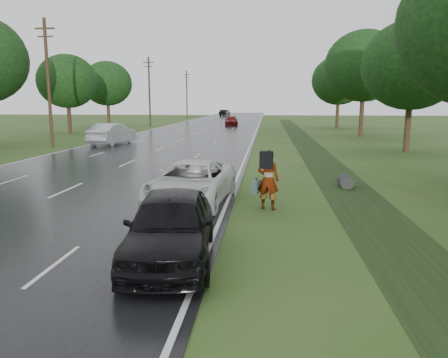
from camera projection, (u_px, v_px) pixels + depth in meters
name	position (u px, v px, depth m)	size (l,w,h in m)	color
road	(202.00, 131.00, 54.09)	(14.00, 180.00, 0.04)	black
edge_stripe_east	(256.00, 131.00, 53.43)	(0.12, 180.00, 0.01)	silver
edge_stripe_west	(148.00, 130.00, 54.75)	(0.12, 180.00, 0.01)	silver
center_line	(202.00, 131.00, 54.09)	(0.12, 180.00, 0.01)	silver
drainage_ditch	(321.00, 160.00, 27.21)	(2.20, 120.00, 0.56)	black
utility_pole_mid	(48.00, 81.00, 34.49)	(1.60, 0.26, 10.00)	#372416
utility_pole_far	(149.00, 91.00, 63.88)	(1.60, 0.26, 10.00)	#372416
utility_pole_distant	(187.00, 94.00, 93.27)	(1.60, 0.26, 10.00)	#372416
tree_east_c	(412.00, 65.00, 30.67)	(7.00, 7.00, 9.29)	#372416
tree_east_d	(364.00, 66.00, 44.24)	(8.00, 8.00, 10.76)	#372416
tree_east_f	(339.00, 81.00, 58.13)	(7.20, 7.20, 9.62)	#372416
tree_west_d	(67.00, 81.00, 48.58)	(6.60, 6.60, 8.80)	#372416
tree_west_f	(107.00, 84.00, 62.30)	(7.00, 7.00, 9.29)	#372416
pedestrian	(267.00, 179.00, 14.68)	(0.97, 0.96, 2.03)	#A5998C
white_pickup	(191.00, 183.00, 15.43)	(2.47, 5.36, 1.49)	silver
dark_sedan	(171.00, 226.00, 9.89)	(1.89, 4.69, 1.60)	black
silver_sedan	(112.00, 134.00, 36.84)	(1.88, 5.40, 1.78)	#9A9FA3
far_car_red	(231.00, 121.00, 65.18)	(1.91, 4.71, 1.37)	#690B0C
far_car_dark	(225.00, 113.00, 107.00)	(1.66, 4.76, 1.57)	black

